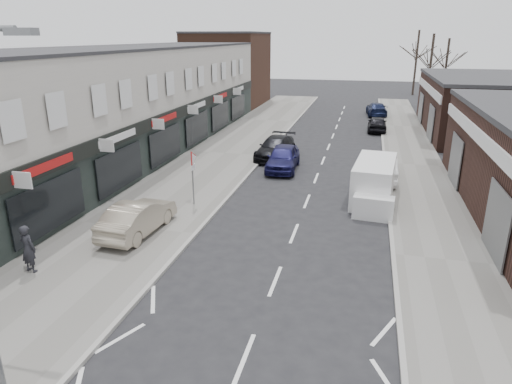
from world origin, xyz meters
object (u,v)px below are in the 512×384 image
Objects in this scene: white_van at (374,183)px; sedan_on_pavement at (138,217)px; parked_car_right_c at (377,109)px; warning_sign at (193,162)px; parked_car_left_b at (275,148)px; parked_car_right_b at (377,124)px; parked_car_right_a at (380,167)px; pedestrian at (28,249)px; parked_car_left_a at (283,158)px.

white_van is 11.39m from sedan_on_pavement.
warning_sign is at bearing 68.84° from parked_car_right_c.
sedan_on_pavement is 13.99m from parked_car_left_b.
warning_sign is 8.87m from white_van.
parked_car_right_b is at bearing 85.41° from parked_car_right_c.
parked_car_right_a is at bearing 89.98° from parked_car_right_b.
white_van is 17.93m from parked_car_right_b.
warning_sign is at bearing -101.93° from sedan_on_pavement.
sedan_on_pavement is at bearing 68.36° from parked_car_right_b.
parked_car_left_a is (6.06, 14.83, -0.23)m from pedestrian.
pedestrian is at bearing 67.61° from parked_car_right_c.
parked_car_right_c is (0.00, 8.36, 0.01)m from parked_car_right_b.
warning_sign reaches higher than parked_car_right_c.
white_van is 1.21× the size of parked_car_left_a.
parked_car_left_a reaches higher than sedan_on_pavement.
parked_car_left_a is 0.92× the size of parked_car_left_b.
sedan_on_pavement is at bearing -107.19° from pedestrian.
pedestrian reaches higher than parked_car_right_a.
parked_car_right_b is at bearing 67.33° from warning_sign.
warning_sign reaches higher than parked_car_left_a.
sedan_on_pavement is 34.19m from parked_car_right_c.
parked_car_left_b is (5.05, 17.50, -0.28)m from pedestrian.
sedan_on_pavement reaches higher than parked_car_left_b.
parked_car_right_a is at bearing 85.41° from parked_car_right_c.
warning_sign is at bearing -101.09° from pedestrian.
white_van is at bearing -42.22° from parked_car_left_a.
sedan_on_pavement is 0.89× the size of parked_car_right_a.
parked_car_left_a reaches higher than parked_car_right_c.
parked_car_left_b is at bearing 58.04° from parked_car_right_b.
parked_car_left_b is at bearing 78.91° from warning_sign.
parked_car_left_b reaches higher than parked_car_right_c.
parked_car_left_b is at bearing -29.63° from parked_car_right_a.
parked_car_right_c is at bearing 73.42° from warning_sign.
sedan_on_pavement is 14.09m from parked_car_right_a.
warning_sign reaches higher than parked_car_right_b.
parked_car_right_a reaches higher than parked_car_left_a.
warning_sign is 22.51m from parked_car_right_b.
white_van is 1.14× the size of parked_car_right_a.
warning_sign is 1.58× the size of pedestrian.
sedan_on_pavement is 0.95× the size of parked_car_left_a.
warning_sign is 10.94m from parked_car_right_a.
pedestrian is 0.37× the size of parked_car_right_c.
parked_car_left_b is at bearing 136.94° from white_van.
parked_car_right_a is (9.68, 10.23, -0.04)m from sedan_on_pavement.
white_van reaches higher than parked_car_right_a.
parked_car_left_a is at bearing -65.17° from parked_car_left_b.
parked_car_right_b is (8.66, 20.73, -1.54)m from warning_sign.
white_van is at bearing 82.41° from parked_car_right_a.
parked_car_right_c is at bearing 73.09° from parked_car_left_a.
pedestrian is 38.46m from parked_car_right_c.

